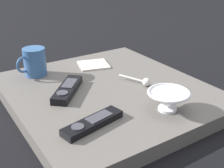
% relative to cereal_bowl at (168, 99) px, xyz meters
% --- Properties ---
extents(ground_plane, '(6.00, 6.00, 0.00)m').
position_rel_cereal_bowl_xyz_m(ground_plane, '(-0.07, 0.22, -0.08)').
color(ground_plane, black).
extents(table, '(0.62, 0.67, 0.05)m').
position_rel_cereal_bowl_xyz_m(table, '(-0.07, 0.22, -0.06)').
color(table, '#5B5651').
rests_on(table, ground).
extents(cereal_bowl, '(0.12, 0.12, 0.06)m').
position_rel_cereal_bowl_xyz_m(cereal_bowl, '(0.00, 0.00, 0.00)').
color(cereal_bowl, silver).
rests_on(cereal_bowl, table).
extents(coffee_mug, '(0.12, 0.08, 0.10)m').
position_rel_cereal_bowl_xyz_m(coffee_mug, '(-0.23, 0.46, 0.02)').
color(coffee_mug, '#33598C').
rests_on(coffee_mug, table).
extents(teaspoon, '(0.06, 0.12, 0.03)m').
position_rel_cereal_bowl_xyz_m(teaspoon, '(0.05, 0.17, -0.02)').
color(teaspoon, silver).
rests_on(teaspoon, table).
extents(tv_remote_near, '(0.19, 0.08, 0.02)m').
position_rel_cereal_bowl_xyz_m(tv_remote_near, '(-0.22, 0.04, -0.02)').
color(tv_remote_near, black).
rests_on(tv_remote_near, table).
extents(tv_remote_far, '(0.16, 0.17, 0.03)m').
position_rel_cereal_bowl_xyz_m(tv_remote_far, '(-0.19, 0.26, -0.02)').
color(tv_remote_far, black).
rests_on(tv_remote_far, table).
extents(folded_napkin, '(0.14, 0.13, 0.01)m').
position_rel_cereal_bowl_xyz_m(folded_napkin, '(-0.00, 0.43, -0.03)').
color(folded_napkin, beige).
rests_on(folded_napkin, table).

